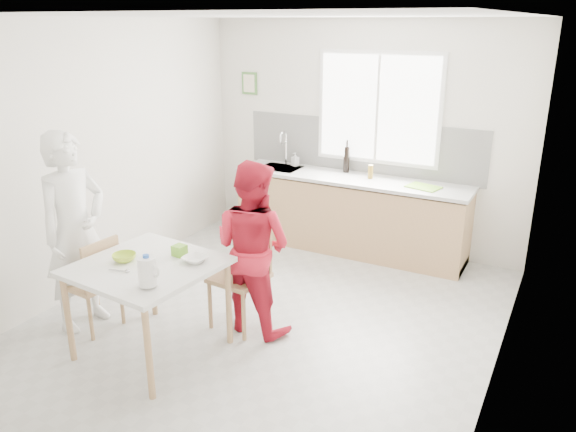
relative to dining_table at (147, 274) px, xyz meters
The scene contains 21 objects.
ground 1.32m from the dining_table, 56.82° to the left, with size 4.50×4.50×0.00m, color #B7B7B2.
room_shell 1.44m from the dining_table, 56.82° to the left, with size 4.50×4.50×4.50m.
window 3.40m from the dining_table, 75.66° to the left, with size 1.50×0.06×1.30m.
backsplash 3.26m from the dining_table, 79.16° to the left, with size 3.00×0.02×0.65m, color white.
picture_frame 3.50m from the dining_table, 106.62° to the left, with size 0.22×0.03×0.28m.
kitchen_counter 2.96m from the dining_table, 78.17° to the left, with size 2.84×0.64×1.37m.
dining_table is the anchor object (origin of this frame).
chair_left 0.72m from the dining_table, behind, with size 0.44×0.44×0.88m.
chair_far 0.91m from the dining_table, 61.64° to the left, with size 0.49×0.49×0.97m.
person_white 0.90m from the dining_table, behind, with size 0.66×0.43×1.81m, color white.
person_red 0.93m from the dining_table, 54.42° to the left, with size 0.76×0.59×1.56m, color red.
bowl_green 0.24m from the dining_table, behind, with size 0.19×0.19×0.06m, color #B0D531.
bowl_white 0.40m from the dining_table, 34.48° to the left, with size 0.19×0.19×0.05m, color white.
milk_jug 0.48m from the dining_table, 46.16° to the right, with size 0.19×0.14×0.24m.
green_box 0.32m from the dining_table, 65.02° to the left, with size 0.10×0.10×0.09m, color #6AB429.
spoon 0.25m from the dining_table, 115.31° to the right, with size 0.01×0.01×0.16m, color #A5A5AA.
cutting_board 3.21m from the dining_table, 62.35° to the left, with size 0.35×0.25×0.01m, color #75B92A.
wine_bottle_a 3.11m from the dining_table, 81.10° to the left, with size 0.07×0.07×0.32m, color black.
wine_bottle_b 3.12m from the dining_table, 81.32° to the left, with size 0.07×0.07×0.30m, color black.
jar_amber 3.05m from the dining_table, 74.09° to the left, with size 0.06×0.06×0.16m, color olive.
soap_bottle 3.07m from the dining_table, 94.11° to the left, with size 0.08×0.08×0.17m, color #999999.
Camera 1 is at (2.35, -4.05, 2.66)m, focal length 35.00 mm.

